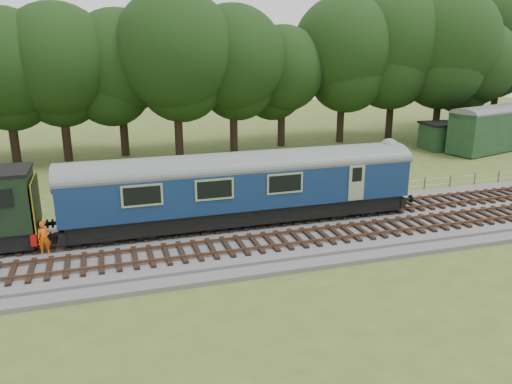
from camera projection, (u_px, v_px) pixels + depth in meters
name	position (u px, v px, depth m)	size (l,w,h in m)	color
ground	(347.00, 227.00, 26.70)	(120.00, 120.00, 0.00)	#455920
ballast	(347.00, 224.00, 26.65)	(70.00, 7.00, 0.35)	#4C4C4F
track_north	(335.00, 212.00, 27.86)	(67.20, 2.40, 0.21)	black
track_south	(362.00, 230.00, 25.12)	(67.20, 2.40, 0.21)	black
fence	(313.00, 203.00, 30.82)	(64.00, 0.12, 1.00)	#6B6054
tree_line	(238.00, 149.00, 46.83)	(70.00, 8.00, 18.00)	black
dmu_railcar	(243.00, 182.00, 25.70)	(18.05, 2.86, 3.88)	black
worker	(44.00, 238.00, 22.25)	(0.56, 0.37, 1.54)	#F05B0C
shed	(440.00, 136.00, 46.09)	(3.18, 3.18, 2.51)	#18361C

